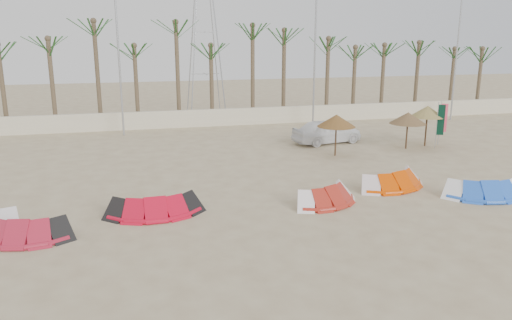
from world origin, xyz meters
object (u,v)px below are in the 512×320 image
object	(u,v)px
parasol_mid	(408,118)
parasol_right	(428,112)
parasol_left	(336,121)
kite_blue	(481,186)
kite_red_mid	(154,203)
car	(327,131)
kite_red_left	(24,226)
kite_red_right	(325,193)
kite_orange	(390,177)

from	to	relation	value
parasol_mid	parasol_right	xyz separation A→B (m)	(1.56, 0.39, 0.29)
parasol_left	kite_blue	bearing A→B (deg)	-68.79
kite_blue	kite_red_mid	bearing A→B (deg)	174.71
parasol_left	car	bearing A→B (deg)	76.53
parasol_mid	parasol_right	size ratio (longest dim) A/B	0.89
kite_blue	parasol_right	size ratio (longest dim) A/B	1.48
kite_blue	parasol_mid	world-z (taller)	parasol_mid
kite_red_mid	car	bearing A→B (deg)	42.27
kite_red_left	parasol_right	world-z (taller)	parasol_right
parasol_right	parasol_mid	bearing A→B (deg)	-166.03
kite_red_right	car	xyz separation A→B (m)	(4.47, 10.92, 0.36)
kite_red_right	parasol_left	size ratio (longest dim) A/B	1.45
kite_red_right	kite_blue	xyz separation A→B (m)	(6.95, -0.83, 0.00)
kite_red_mid	kite_blue	bearing A→B (deg)	-5.29
kite_red_mid	car	xyz separation A→B (m)	(11.49, 10.45, 0.36)
kite_red_right	kite_orange	distance (m)	4.06
kite_orange	kite_red_mid	bearing A→B (deg)	-174.98
parasol_mid	car	world-z (taller)	parasol_mid
parasol_left	parasol_mid	world-z (taller)	parasol_left
parasol_mid	parasol_right	distance (m)	1.63
kite_blue	car	world-z (taller)	car
kite_orange	parasol_mid	size ratio (longest dim) A/B	1.73
kite_orange	parasol_right	bearing A→B (deg)	48.41
kite_red_mid	parasol_left	size ratio (longest dim) A/B	1.54
kite_red_mid	parasol_right	bearing A→B (deg)	25.32
kite_red_left	parasol_right	size ratio (longest dim) A/B	1.38
kite_red_mid	parasol_right	distance (m)	19.12
kite_red_right	car	world-z (taller)	car
kite_blue	parasol_mid	distance (m)	9.32
parasol_left	car	distance (m)	3.64
kite_red_left	kite_orange	world-z (taller)	same
kite_red_mid	kite_red_right	size ratio (longest dim) A/B	1.06
kite_blue	parasol_left	size ratio (longest dim) A/B	1.56
kite_blue	kite_orange	bearing A→B (deg)	144.50
kite_red_left	kite_red_right	xyz separation A→B (m)	(11.54, 0.95, -0.00)
kite_red_right	kite_orange	bearing A→B (deg)	20.47
parasol_mid	kite_red_mid	bearing A→B (deg)	-153.64
kite_red_right	parasol_left	distance (m)	8.61
kite_red_left	parasol_left	size ratio (longest dim) A/B	1.46
kite_orange	kite_red_right	bearing A→B (deg)	-159.53
kite_red_left	parasol_left	bearing A→B (deg)	29.35
parasol_left	parasol_right	size ratio (longest dim) A/B	0.95
parasol_left	parasol_right	bearing A→B (deg)	8.80
kite_red_mid	parasol_left	world-z (taller)	parasol_left
kite_red_mid	kite_blue	distance (m)	14.03
parasol_right	parasol_left	bearing A→B (deg)	-171.20
kite_red_right	car	distance (m)	11.80
car	kite_orange	bearing A→B (deg)	165.63
kite_red_left	parasol_right	distance (m)	23.80
kite_red_right	parasol_left	world-z (taller)	parasol_left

